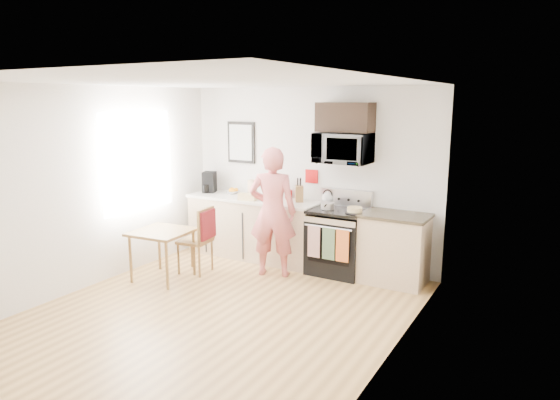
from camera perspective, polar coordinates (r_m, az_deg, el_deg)
The scene contains 28 objects.
floor at distance 5.92m, azimuth -7.12°, elevation -12.75°, with size 4.60×4.60×0.00m, color #9F723D.
back_wall at distance 7.45m, azimuth 3.34°, elevation 2.76°, with size 4.00×0.04×2.60m, color silver.
front_wall at distance 4.01m, azimuth -27.90°, elevation -6.08°, with size 4.00×0.04×2.60m, color silver.
left_wall at distance 6.91m, azimuth -20.77°, elevation 1.36°, with size 0.04×4.60×2.60m, color silver.
right_wall at distance 4.61m, azimuth 12.74°, elevation -2.85°, with size 0.04×4.60×2.60m, color silver.
ceiling at distance 5.41m, azimuth -7.81°, elevation 13.27°, with size 4.00×4.60×0.04m, color silver.
window at distance 7.37m, azimuth -15.93°, elevation 4.21°, with size 0.06×1.40×1.50m.
cabinet_left at distance 7.76m, azimuth -3.03°, elevation -3.30°, with size 2.10×0.60×0.90m, color tan.
countertop_left at distance 7.65m, azimuth -3.07°, elevation 0.11°, with size 2.14×0.64×0.04m, color beige.
cabinet_right at distance 6.85m, azimuth 12.91°, elevation -5.58°, with size 0.84×0.60×0.90m, color tan.
countertop_right at distance 6.73m, azimuth 13.08°, elevation -1.75°, with size 0.88×0.64×0.04m, color black.
range at distance 7.09m, azimuth 6.64°, elevation -4.89°, with size 0.76×0.70×1.16m.
microwave at distance 6.93m, azimuth 7.24°, elevation 5.88°, with size 0.76×0.51×0.42m, color silver.
upper_cabinet at distance 6.95m, azimuth 7.47°, elevation 9.36°, with size 0.76×0.35×0.40m, color black.
wall_art at distance 7.98m, azimuth -4.47°, elevation 6.57°, with size 0.50×0.04×0.65m.
wall_trivet at distance 7.41m, azimuth 3.63°, elevation 2.72°, with size 0.20×0.02×0.20m, color #AE0E0E.
person at distance 6.85m, azimuth -0.85°, elevation -1.38°, with size 0.66×0.43×1.80m, color #B9333A.
dining_table at distance 6.94m, azimuth -13.35°, elevation -4.05°, with size 0.73×0.73×0.68m.
chair at distance 7.04m, azimuth -8.82°, elevation -3.59°, with size 0.49×0.45×0.95m.
knife_block at distance 7.33m, azimuth 2.22°, elevation 0.73°, with size 0.11×0.15×0.24m, color brown.
utensil_crock at distance 7.56m, azimuth 1.00°, elevation 1.11°, with size 0.11×0.11×0.32m.
fruit_bowl at distance 8.00m, azimuth -5.44°, elevation 0.99°, with size 0.27×0.27×0.10m.
milk_carton at distance 7.65m, azimuth -3.18°, elevation 1.29°, with size 0.10×0.10×0.27m, color tan.
coffee_maker at distance 8.15m, azimuth -8.12°, elevation 1.97°, with size 0.26×0.31×0.33m.
bread_bag at distance 7.46m, azimuth -3.73°, elevation 0.35°, with size 0.27×0.13×0.10m, color #D2BB6E.
cake at distance 6.75m, azimuth 8.53°, elevation -1.15°, with size 0.24×0.24×0.08m.
kettle at distance 7.26m, azimuth 5.45°, elevation 0.24°, with size 0.17×0.17×0.22m.
pot at distance 6.94m, azimuth 5.45°, elevation -0.67°, with size 0.19×0.31×0.09m.
Camera 1 is at (3.30, -4.29, 2.41)m, focal length 32.00 mm.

